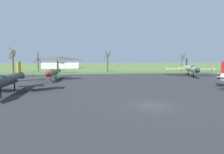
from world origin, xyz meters
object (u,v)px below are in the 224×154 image
jet_fighter_front_left (7,80)px  info_placard_front_right (47,81)px  jet_fighter_rear_left (191,69)px  info_placard_rear_left (198,77)px  jet_fighter_front_right (54,72)px  visitor_building (60,62)px

jet_fighter_front_left → info_placard_front_right: jet_fighter_front_left is taller
jet_fighter_rear_left → info_placard_rear_left: 8.97m
jet_fighter_front_right → visitor_building: bearing=96.2°
jet_fighter_rear_left → jet_fighter_front_left: bearing=-152.9°
info_placard_front_right → info_placard_rear_left: 37.93m
jet_fighter_front_left → visitor_building: (-3.55, 83.96, 1.51)m
jet_fighter_front_left → jet_fighter_rear_left: (44.24, 22.63, 0.25)m
jet_fighter_front_left → jet_fighter_rear_left: 49.69m
info_placard_rear_left → jet_fighter_front_left: bearing=-160.7°
jet_fighter_front_left → jet_fighter_front_right: (3.62, 18.01, -0.11)m
jet_fighter_front_right → info_placard_rear_left: jet_fighter_front_right is taller
info_placard_front_right → jet_fighter_rear_left: size_ratio=0.06×
jet_fighter_front_left → info_placard_rear_left: jet_fighter_front_left is taller
jet_fighter_rear_left → info_placard_rear_left: jet_fighter_rear_left is taller
jet_fighter_front_right → jet_fighter_rear_left: 40.89m
jet_fighter_rear_left → info_placard_front_right: bearing=-163.9°
jet_fighter_front_left → info_placard_front_right: bearing=72.7°
info_placard_rear_left → visitor_building: 82.72m
info_placard_rear_left → jet_fighter_front_right: bearing=174.5°
jet_fighter_front_right → visitor_building: size_ratio=0.63×
jet_fighter_front_left → jet_fighter_rear_left: bearing=27.1°
info_placard_front_right → jet_fighter_rear_left: 42.55m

